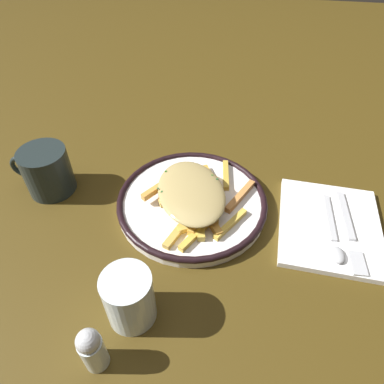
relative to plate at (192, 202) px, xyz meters
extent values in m
plane|color=#43330F|center=(0.00, 0.00, -0.01)|extent=(2.60, 2.60, 0.00)
cylinder|color=white|center=(0.00, 0.00, 0.00)|extent=(0.27, 0.27, 0.02)
torus|color=black|center=(0.00, 0.00, 0.00)|extent=(0.27, 0.27, 0.01)
cube|color=gold|center=(-0.05, -0.07, 0.01)|extent=(0.02, 0.08, 0.01)
cube|color=#C28C34|center=(0.02, 0.01, 0.01)|extent=(0.07, 0.02, 0.01)
cube|color=#EDBF5D|center=(0.02, 0.00, 0.01)|extent=(0.07, 0.06, 0.01)
cube|color=gold|center=(-0.02, 0.05, 0.01)|extent=(0.03, 0.07, 0.01)
cube|color=#CA8443|center=(-0.08, -0.02, 0.01)|extent=(0.05, 0.08, 0.01)
cube|color=gold|center=(-0.02, 0.07, 0.01)|extent=(0.05, 0.08, 0.01)
cube|color=gold|center=(-0.03, 0.04, 0.01)|extent=(0.05, 0.08, 0.01)
cube|color=gold|center=(0.06, -0.01, 0.02)|extent=(0.06, 0.08, 0.01)
cube|color=#E2B74D|center=(-0.02, 0.06, 0.01)|extent=(0.07, 0.04, 0.01)
cube|color=gold|center=(0.01, 0.07, 0.01)|extent=(0.04, 0.09, 0.01)
cube|color=#F1BE5C|center=(0.03, 0.00, 0.01)|extent=(0.06, 0.05, 0.01)
cube|color=gold|center=(0.00, 0.00, 0.02)|extent=(0.06, 0.02, 0.01)
cube|color=gold|center=(-0.07, 0.05, 0.01)|extent=(0.05, 0.07, 0.01)
cube|color=gold|center=(-0.02, 0.05, 0.01)|extent=(0.03, 0.09, 0.01)
cube|color=#C28B41|center=(0.00, 0.00, 0.01)|extent=(0.07, 0.08, 0.01)
cube|color=gold|center=(-0.03, -0.06, 0.01)|extent=(0.04, 0.07, 0.01)
ellipsoid|color=tan|center=(0.00, 0.01, 0.03)|extent=(0.17, 0.19, 0.02)
cube|color=#376434|center=(0.06, 0.01, 0.04)|extent=(0.00, 0.00, 0.00)
cube|color=#266A1C|center=(0.05, -0.03, 0.04)|extent=(0.00, 0.00, 0.00)
cube|color=#246030|center=(-0.04, -0.03, 0.04)|extent=(0.00, 0.00, 0.00)
cube|color=#3A5A2D|center=(-0.02, -0.01, 0.04)|extent=(0.00, 0.00, 0.00)
cube|color=#3A6925|center=(-0.03, -0.03, 0.04)|extent=(0.00, 0.00, 0.00)
cube|color=#326C32|center=(0.05, 0.02, 0.04)|extent=(0.00, 0.00, 0.00)
cube|color=white|center=(-0.24, 0.01, -0.01)|extent=(0.18, 0.21, 0.01)
cube|color=silver|center=(-0.27, -0.01, 0.00)|extent=(0.02, 0.11, 0.01)
cube|color=silver|center=(-0.27, 0.09, 0.00)|extent=(0.02, 0.04, 0.00)
cube|color=silver|center=(-0.24, 0.00, 0.00)|extent=(0.01, 0.10, 0.00)
ellipsoid|color=silver|center=(-0.24, 0.08, 0.00)|extent=(0.02, 0.03, 0.01)
cylinder|color=silver|center=(0.05, 0.22, 0.03)|extent=(0.07, 0.07, 0.09)
cylinder|color=#1F2829|center=(0.27, -0.01, 0.03)|extent=(0.09, 0.09, 0.09)
torus|color=#1F2829|center=(0.32, -0.01, 0.04)|extent=(0.05, 0.01, 0.05)
cylinder|color=silver|center=(0.08, 0.29, 0.02)|extent=(0.03, 0.03, 0.06)
sphere|color=#B7BABF|center=(0.08, 0.29, 0.05)|extent=(0.03, 0.03, 0.03)
camera|label=1|loc=(-0.07, 0.43, 0.45)|focal=32.59mm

